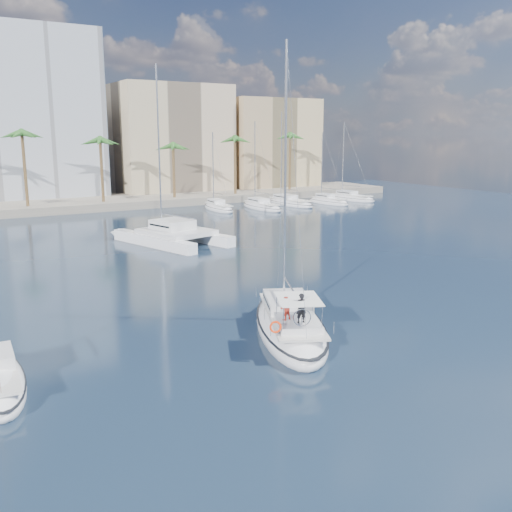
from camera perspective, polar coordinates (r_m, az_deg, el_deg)
ground at (r=37.19m, az=1.93°, el=-5.72°), size 160.00×160.00×0.00m
quay at (r=93.36m, az=-18.84°, el=4.85°), size 120.00×14.00×1.20m
building_beige at (r=107.91m, az=-8.58°, el=11.27°), size 20.00×14.00×20.00m
building_tan_right at (r=115.34m, az=1.22°, el=10.95°), size 18.00×12.00×18.00m
palm_centre at (r=88.83m, az=-18.71°, el=10.80°), size 3.60×3.60×12.30m
palm_right at (r=101.76m, az=0.68°, el=11.51°), size 3.60×3.60×12.30m
main_sloop at (r=33.28m, az=3.43°, el=-6.94°), size 8.34×12.24×17.45m
catamaran at (r=60.93m, az=-8.23°, el=2.34°), size 9.47×13.88×18.36m
seagull at (r=37.48m, az=3.27°, el=-5.00°), size 1.20×0.52×0.22m
moored_yacht_a at (r=86.92m, az=-3.77°, el=4.58°), size 3.37×9.52×11.90m
moored_yacht_b at (r=88.34m, az=0.59°, el=4.73°), size 3.32×10.83×13.72m
moored_yacht_c at (r=93.51m, az=3.36°, el=5.12°), size 3.98×12.33×15.54m
moored_yacht_d at (r=95.72m, az=7.27°, el=5.21°), size 3.52×9.55×11.90m
moored_yacht_e at (r=101.34m, az=9.48°, el=5.52°), size 4.61×11.11×13.72m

